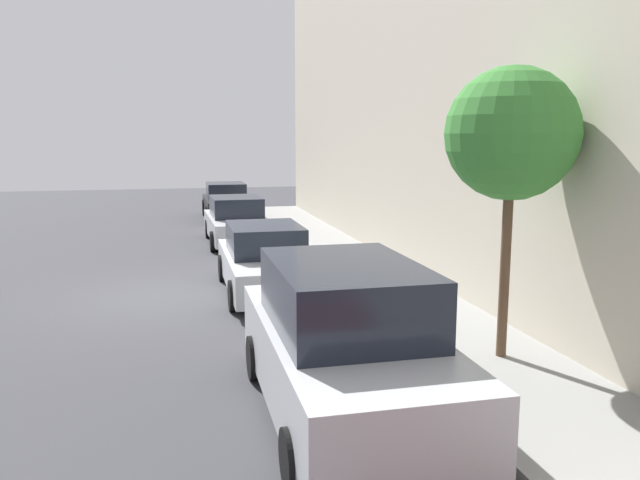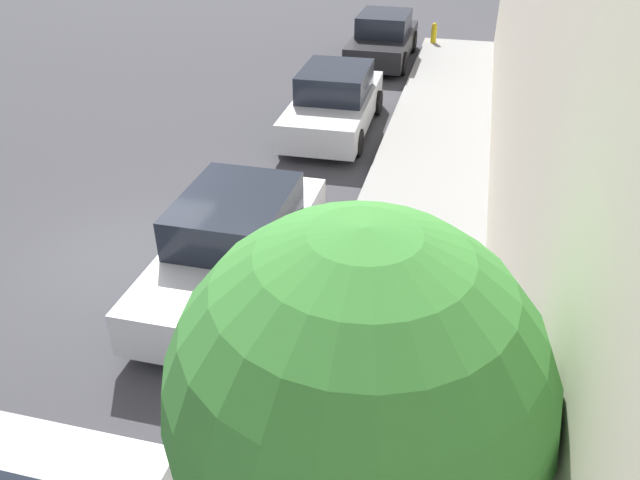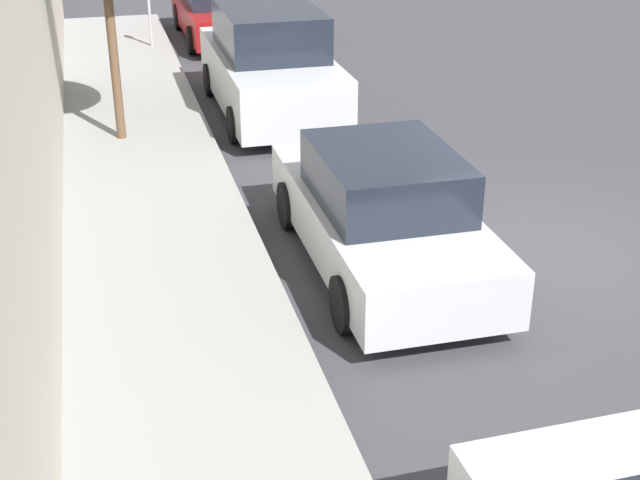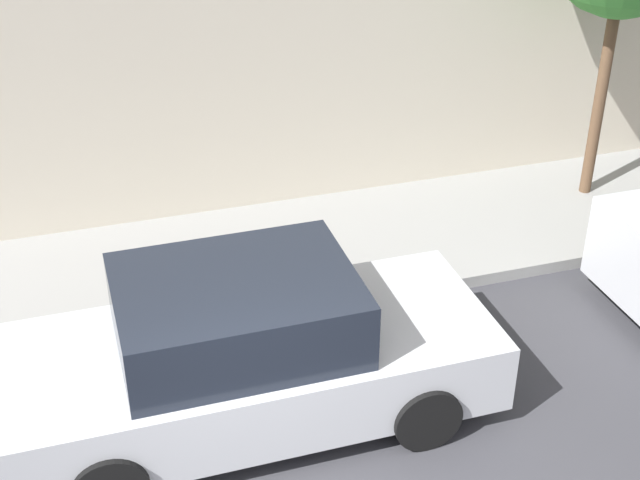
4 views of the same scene
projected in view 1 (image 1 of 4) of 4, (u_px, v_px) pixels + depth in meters
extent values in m
plane|color=#38383D|center=(170.00, 295.00, 13.90)|extent=(60.00, 60.00, 0.00)
cube|color=gray|center=(372.00, 281.00, 14.95)|extent=(2.49, 32.00, 0.15)
cube|color=beige|center=(466.00, 70.00, 14.65)|extent=(2.00, 32.00, 10.11)
cube|color=#B7BABF|center=(345.00, 363.00, 7.79)|extent=(1.96, 4.80, 0.96)
cube|color=black|center=(345.00, 295.00, 7.64)|extent=(1.73, 2.60, 0.80)
cylinder|color=black|center=(256.00, 358.00, 9.07)|extent=(0.22, 0.64, 0.64)
cylinder|color=black|center=(377.00, 348.00, 9.49)|extent=(0.22, 0.64, 0.64)
cylinder|color=black|center=(294.00, 459.00, 6.21)|extent=(0.22, 0.64, 0.64)
cylinder|color=black|center=(466.00, 439.00, 6.63)|extent=(0.22, 0.64, 0.64)
cube|color=#B7BABF|center=(266.00, 268.00, 14.09)|extent=(1.80, 4.50, 0.68)
cube|color=black|center=(265.00, 239.00, 14.08)|extent=(1.59, 2.10, 0.64)
cylinder|color=black|center=(223.00, 268.00, 15.28)|extent=(0.22, 0.64, 0.64)
cylinder|color=black|center=(291.00, 265.00, 15.66)|extent=(0.22, 0.64, 0.64)
cylinder|color=black|center=(234.00, 296.00, 12.60)|extent=(0.22, 0.64, 0.64)
cylinder|color=black|center=(316.00, 291.00, 12.98)|extent=(0.22, 0.64, 0.64)
cube|color=#B7BABF|center=(237.00, 227.00, 20.64)|extent=(1.90, 4.54, 0.68)
cube|color=black|center=(236.00, 206.00, 20.63)|extent=(1.63, 2.14, 0.64)
cylinder|color=black|center=(209.00, 229.00, 21.83)|extent=(0.22, 0.64, 0.64)
cylinder|color=black|center=(257.00, 227.00, 22.21)|extent=(0.22, 0.64, 0.64)
cylinder|color=black|center=(214.00, 241.00, 19.15)|extent=(0.22, 0.64, 0.64)
cylinder|color=black|center=(269.00, 239.00, 19.53)|extent=(0.22, 0.64, 0.64)
cube|color=black|center=(226.00, 206.00, 26.89)|extent=(1.81, 4.50, 0.68)
cube|color=black|center=(226.00, 190.00, 26.87)|extent=(1.59, 2.10, 0.64)
cylinder|color=black|center=(205.00, 207.00, 28.07)|extent=(0.22, 0.72, 0.72)
cylinder|color=black|center=(243.00, 206.00, 28.45)|extent=(0.22, 0.72, 0.72)
cylinder|color=black|center=(208.00, 215.00, 25.39)|extent=(0.22, 0.72, 0.72)
cylinder|color=black|center=(250.00, 214.00, 25.77)|extent=(0.22, 0.72, 0.72)
cylinder|color=brown|center=(505.00, 265.00, 9.42)|extent=(0.15, 0.15, 2.85)
sphere|color=#387F33|center=(512.00, 134.00, 9.10)|extent=(1.96, 1.96, 1.96)
cylinder|color=gold|center=(254.00, 203.00, 29.45)|extent=(0.20, 0.20, 0.55)
sphere|color=gold|center=(254.00, 196.00, 29.39)|extent=(0.18, 0.18, 0.18)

